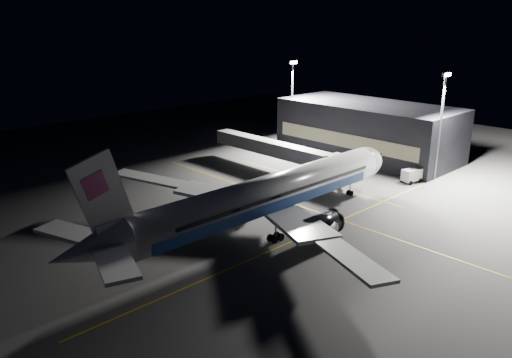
{
  "coord_description": "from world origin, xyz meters",
  "views": [
    {
      "loc": [
        -49.71,
        -49.03,
        29.95
      ],
      "look_at": [
        2.02,
        4.94,
        6.0
      ],
      "focal_mm": 35.0,
      "sensor_mm": 36.0,
      "label": 1
    }
  ],
  "objects": [
    {
      "name": "safety_cone_c",
      "position": [
        -8.0,
        4.4,
        0.33
      ],
      "size": [
        0.43,
        0.43,
        0.65
      ],
      "primitive_type": "cone",
      "color": "orange",
      "rests_on": "ground"
    },
    {
      "name": "airliner",
      "position": [
        -1.08,
        0.0,
        5.16
      ],
      "size": [
        61.48,
        54.22,
        16.64
      ],
      "color": "silver",
      "rests_on": "ground"
    },
    {
      "name": "baggage_tug",
      "position": [
        -4.07,
        13.56,
        0.83
      ],
      "size": [
        2.86,
        2.48,
        1.8
      ],
      "rotation": [
        0.0,
        0.0,
        0.23
      ],
      "color": "black",
      "rests_on": "ground"
    },
    {
      "name": "safety_cone_a",
      "position": [
        -1.04,
        8.61,
        0.34
      ],
      "size": [
        0.45,
        0.45,
        0.68
      ],
      "primitive_type": "cone",
      "color": "orange",
      "rests_on": "ground"
    },
    {
      "name": "guide_line_main",
      "position": [
        10.0,
        0.0,
        0.01
      ],
      "size": [
        0.25,
        80.0,
        0.01
      ],
      "primitive_type": "cube",
      "color": "gold",
      "rests_on": "ground"
    },
    {
      "name": "safety_cone_b",
      "position": [
        -4.45,
        9.3,
        0.29
      ],
      "size": [
        0.38,
        0.38,
        0.57
      ],
      "primitive_type": "cone",
      "color": "orange",
      "rests_on": "ground"
    },
    {
      "name": "floodlight_mast_south",
      "position": [
        40.0,
        -6.01,
        12.37
      ],
      "size": [
        2.4,
        0.67,
        20.7
      ],
      "color": "#59595E",
      "rests_on": "ground"
    },
    {
      "name": "guide_line_cross",
      "position": [
        0.0,
        -6.0,
        0.01
      ],
      "size": [
        70.0,
        0.25,
        0.01
      ],
      "primitive_type": "cube",
      "color": "gold",
      "rests_on": "ground"
    },
    {
      "name": "floodlight_mast_north",
      "position": [
        40.0,
        31.99,
        12.37
      ],
      "size": [
        2.4,
        0.68,
        20.7
      ],
      "color": "#59595E",
      "rests_on": "ground"
    },
    {
      "name": "guide_line_side",
      "position": [
        22.0,
        10.0,
        0.01
      ],
      "size": [
        0.25,
        40.0,
        0.01
      ],
      "primitive_type": "cube",
      "color": "gold",
      "rests_on": "ground"
    },
    {
      "name": "terminal",
      "position": [
        45.98,
        14.0,
        6.0
      ],
      "size": [
        18.12,
        40.0,
        12.0
      ],
      "color": "black",
      "rests_on": "ground"
    },
    {
      "name": "jet_bridge",
      "position": [
        22.0,
        18.06,
        4.58
      ],
      "size": [
        3.6,
        34.4,
        6.3
      ],
      "color": "#B2B2B7",
      "rests_on": "ground"
    },
    {
      "name": "service_truck",
      "position": [
        35.65,
        -3.84,
        1.41
      ],
      "size": [
        5.44,
        2.94,
        2.64
      ],
      "rotation": [
        0.0,
        0.0,
        -0.17
      ],
      "color": "silver",
      "rests_on": "ground"
    },
    {
      "name": "ground",
      "position": [
        0.0,
        0.0,
        0.0
      ],
      "size": [
        200.0,
        200.0,
        0.0
      ],
      "primitive_type": "plane",
      "color": "#4C4C4F",
      "rests_on": "ground"
    }
  ]
}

